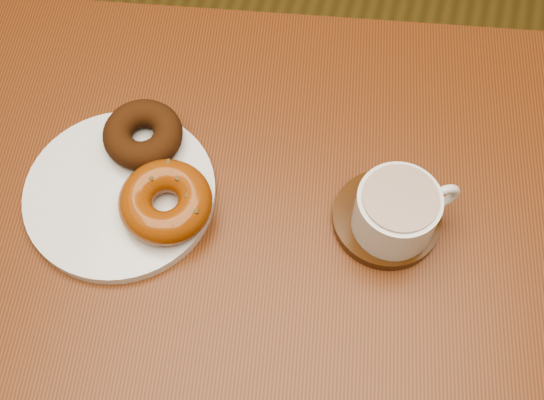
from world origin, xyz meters
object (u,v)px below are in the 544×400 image
(donut_plate, at_px, (120,193))
(saucer, at_px, (386,219))
(cafe_table, at_px, (258,245))
(coffee_cup, at_px, (398,211))

(donut_plate, height_order, saucer, same)
(cafe_table, relative_size, coffee_cup, 7.95)
(coffee_cup, bearing_deg, donut_plate, 154.29)
(donut_plate, xyz_separation_m, saucer, (0.32, 0.05, -0.00))
(cafe_table, relative_size, saucer, 7.18)
(donut_plate, relative_size, saucer, 1.81)
(donut_plate, distance_m, coffee_cup, 0.34)
(cafe_table, distance_m, coffee_cup, 0.24)
(donut_plate, bearing_deg, saucer, 9.26)
(donut_plate, xyz_separation_m, coffee_cup, (0.33, 0.04, 0.04))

